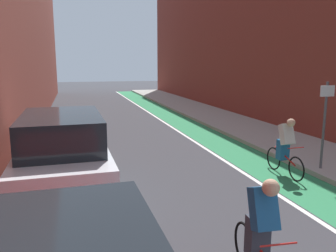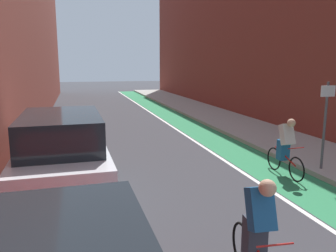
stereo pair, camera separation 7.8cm
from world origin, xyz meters
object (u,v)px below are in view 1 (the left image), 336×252
object	(u,v)px
parked_suv_white	(63,156)
cyclist_lead	(261,233)
cyclist_mid	(285,146)
street_sign_post	(325,117)

from	to	relation	value
parked_suv_white	cyclist_lead	size ratio (longest dim) A/B	2.64
cyclist_lead	cyclist_mid	world-z (taller)	cyclist_lead
parked_suv_white	cyclist_mid	bearing A→B (deg)	2.18
cyclist_mid	street_sign_post	distance (m)	1.36
cyclist_lead	cyclist_mid	distance (m)	5.21
parked_suv_white	cyclist_lead	bearing A→B (deg)	-56.20
cyclist_mid	street_sign_post	size ratio (longest dim) A/B	0.71
parked_suv_white	street_sign_post	bearing A→B (deg)	0.76
cyclist_lead	cyclist_mid	bearing A→B (deg)	52.38
parked_suv_white	cyclist_mid	xyz separation A→B (m)	(5.79, 0.22, -0.21)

